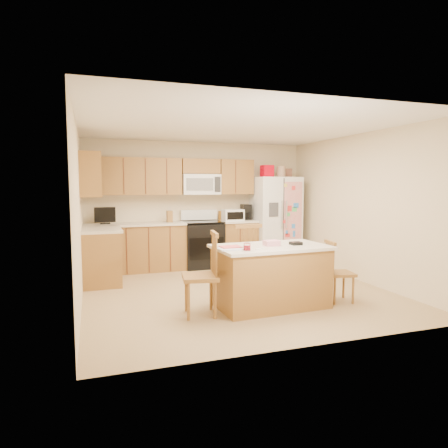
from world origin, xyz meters
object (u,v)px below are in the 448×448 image
object	(u,v)px
refrigerator	(275,219)
windsor_chair_left	(202,276)
stove	(202,243)
island	(271,276)
windsor_chair_back	(244,260)
windsor_chair_right	(338,273)

from	to	relation	value
refrigerator	windsor_chair_left	distance (m)	3.70
stove	island	bearing A→B (deg)	-86.36
windsor_chair_left	windsor_chair_back	xyz separation A→B (m)	(0.88, 0.83, 0.00)
refrigerator	windsor_chair_left	xyz separation A→B (m)	(-2.36, -2.81, -0.42)
windsor_chair_left	stove	bearing A→B (deg)	74.61
stove	windsor_chair_back	distance (m)	2.04
island	windsor_chair_right	xyz separation A→B (m)	(0.99, -0.10, -0.01)
windsor_chair_back	windsor_chair_right	size ratio (longest dim) A/B	1.23
island	windsor_chair_right	size ratio (longest dim) A/B	1.81
island	windsor_chair_right	bearing A→B (deg)	-5.49
stove	refrigerator	xyz separation A→B (m)	(1.57, -0.06, 0.45)
windsor_chair_right	windsor_chair_back	bearing A→B (deg)	141.12
windsor_chair_back	refrigerator	bearing A→B (deg)	53.24
refrigerator	windsor_chair_right	bearing A→B (deg)	-97.92
refrigerator	stove	bearing A→B (deg)	177.70
stove	windsor_chair_right	size ratio (longest dim) A/B	1.31
refrigerator	island	bearing A→B (deg)	-116.79
refrigerator	island	size ratio (longest dim) A/B	1.30
refrigerator	windsor_chair_back	bearing A→B (deg)	-126.76
refrigerator	windsor_chair_right	distance (m)	2.92
windsor_chair_back	windsor_chair_right	bearing A→B (deg)	-38.88
stove	windsor_chair_right	bearing A→B (deg)	-68.06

